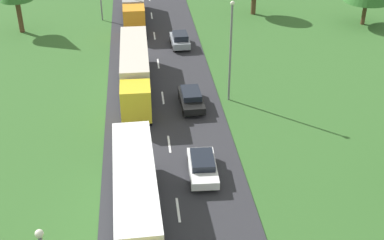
{
  "coord_description": "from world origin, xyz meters",
  "views": [
    {
      "loc": [
        -1.98,
        -6.74,
        21.64
      ],
      "look_at": [
        1.81,
        27.15,
        1.85
      ],
      "focal_mm": 48.54,
      "sensor_mm": 36.0,
      "label": 1
    }
  ],
  "objects_px": {
    "car_fifth": "(180,40)",
    "lamppost_second": "(231,47)",
    "truck_third": "(133,5)",
    "car_third": "(203,166)",
    "truck_second": "(135,69)",
    "car_fourth": "(191,98)",
    "truck_lead": "(136,205)"
  },
  "relations": [
    {
      "from": "car_fifth",
      "to": "lamppost_second",
      "type": "distance_m",
      "value": 13.78
    },
    {
      "from": "truck_lead",
      "to": "car_fifth",
      "type": "distance_m",
      "value": 29.65
    },
    {
      "from": "truck_third",
      "to": "car_third",
      "type": "distance_m",
      "value": 32.81
    },
    {
      "from": "truck_third",
      "to": "car_fifth",
      "type": "distance_m",
      "value": 10.07
    },
    {
      "from": "truck_third",
      "to": "lamppost_second",
      "type": "distance_m",
      "value": 23.13
    },
    {
      "from": "truck_lead",
      "to": "car_third",
      "type": "xyz_separation_m",
      "value": [
        4.6,
        5.38,
        -1.38
      ]
    },
    {
      "from": "truck_lead",
      "to": "truck_second",
      "type": "distance_m",
      "value": 19.25
    },
    {
      "from": "car_fifth",
      "to": "truck_second",
      "type": "bearing_deg",
      "value": -116.73
    },
    {
      "from": "truck_second",
      "to": "lamppost_second",
      "type": "relative_size",
      "value": 1.56
    },
    {
      "from": "truck_second",
      "to": "truck_third",
      "type": "relative_size",
      "value": 1.11
    },
    {
      "from": "lamppost_second",
      "to": "car_fifth",
      "type": "bearing_deg",
      "value": 103.96
    },
    {
      "from": "truck_second",
      "to": "car_fifth",
      "type": "bearing_deg",
      "value": 63.27
    },
    {
      "from": "car_third",
      "to": "car_fifth",
      "type": "height_order",
      "value": "car_fifth"
    },
    {
      "from": "truck_second",
      "to": "car_fifth",
      "type": "height_order",
      "value": "truck_second"
    },
    {
      "from": "car_third",
      "to": "car_fourth",
      "type": "xyz_separation_m",
      "value": [
        0.33,
        10.11,
        0.01
      ]
    },
    {
      "from": "truck_second",
      "to": "car_fifth",
      "type": "xyz_separation_m",
      "value": [
        4.99,
        9.92,
        -1.27
      ]
    },
    {
      "from": "truck_lead",
      "to": "car_fifth",
      "type": "relative_size",
      "value": 3.59
    },
    {
      "from": "car_fourth",
      "to": "car_fifth",
      "type": "bearing_deg",
      "value": 88.84
    },
    {
      "from": "truck_third",
      "to": "lamppost_second",
      "type": "height_order",
      "value": "lamppost_second"
    },
    {
      "from": "car_third",
      "to": "car_fourth",
      "type": "height_order",
      "value": "car_fourth"
    },
    {
      "from": "truck_second",
      "to": "car_fourth",
      "type": "bearing_deg",
      "value": -38.56
    },
    {
      "from": "car_fourth",
      "to": "car_fifth",
      "type": "distance_m",
      "value": 13.68
    },
    {
      "from": "truck_second",
      "to": "car_fourth",
      "type": "relative_size",
      "value": 3.06
    },
    {
      "from": "car_third",
      "to": "lamppost_second",
      "type": "height_order",
      "value": "lamppost_second"
    },
    {
      "from": "truck_lead",
      "to": "truck_second",
      "type": "height_order",
      "value": "truck_lead"
    },
    {
      "from": "truck_third",
      "to": "car_third",
      "type": "bearing_deg",
      "value": -82.49
    },
    {
      "from": "car_fifth",
      "to": "lamppost_second",
      "type": "relative_size",
      "value": 0.44
    },
    {
      "from": "truck_third",
      "to": "car_fifth",
      "type": "xyz_separation_m",
      "value": [
        4.89,
        -8.72,
        -1.22
      ]
    },
    {
      "from": "truck_third",
      "to": "truck_lead",
      "type": "bearing_deg",
      "value": -90.48
    },
    {
      "from": "truck_third",
      "to": "lamppost_second",
      "type": "xyz_separation_m",
      "value": [
        8.07,
        -21.49,
        2.88
      ]
    },
    {
      "from": "car_third",
      "to": "car_fifth",
      "type": "relative_size",
      "value": 1.11
    },
    {
      "from": "truck_third",
      "to": "car_fourth",
      "type": "xyz_separation_m",
      "value": [
        4.62,
        -22.4,
        -1.29
      ]
    }
  ]
}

